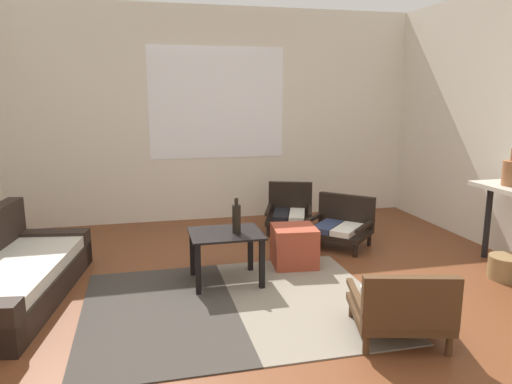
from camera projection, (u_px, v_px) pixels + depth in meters
name	position (u px, v px, depth m)	size (l,w,h in m)	color
ground_plane	(284.00, 316.00, 3.57)	(7.80, 7.80, 0.00)	brown
far_wall_with_window	(217.00, 115.00, 6.21)	(5.60, 0.13, 2.70)	silver
area_rug	(235.00, 305.00, 3.75)	(2.31, 1.82, 0.01)	#38332D
couch	(6.00, 277.00, 3.80)	(1.02, 1.90, 0.66)	black
coffee_table	(226.00, 243.00, 4.15)	(0.62, 0.52, 0.45)	black
armchair_by_window	(290.00, 210.00, 5.84)	(0.71, 0.74, 0.55)	black
armchair_striped_foreground	(401.00, 307.00, 3.17)	(0.74, 0.73, 0.53)	#472D19
armchair_corner	(341.00, 224.00, 5.22)	(0.83, 0.83, 0.53)	black
ottoman_orange	(294.00, 246.00, 4.59)	(0.40, 0.40, 0.39)	#993D28
glass_bottle	(236.00, 218.00, 4.11)	(0.07, 0.07, 0.30)	black
wicker_basket	(506.00, 267.00, 4.29)	(0.31, 0.31, 0.20)	olive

